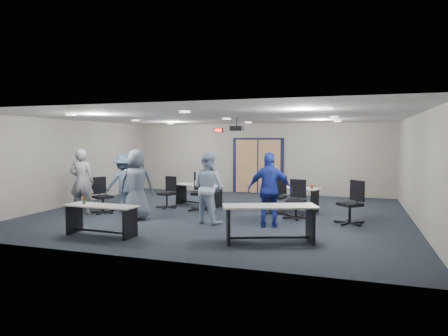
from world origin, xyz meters
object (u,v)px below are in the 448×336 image
(chair_back_a, at_px, (167,192))
(table_front_right, at_px, (270,217))
(person_back, at_px, (124,183))
(person_gray, at_px, (82,181))
(chair_back_d, at_px, (296,199))
(table_back_left, at_px, (199,191))
(chair_loose_right, at_px, (350,203))
(person_navy, at_px, (270,190))
(table_back_right, at_px, (291,194))
(chair_back_b, at_px, (200,192))
(person_lightblue, at_px, (208,188))
(chair_back_c, at_px, (276,195))
(table_front_left, at_px, (101,214))
(chair_loose_left, at_px, (103,195))
(person_plaid, at_px, (137,184))

(chair_back_a, bearing_deg, table_front_right, -25.87)
(person_back, bearing_deg, person_gray, 5.92)
(chair_back_d, bearing_deg, chair_back_a, 178.88)
(table_back_left, xyz_separation_m, chair_loose_right, (4.57, -1.47, 0.09))
(table_front_right, height_order, table_back_left, table_front_right)
(chair_back_d, xyz_separation_m, person_gray, (-5.78, -1.16, 0.40))
(person_navy, distance_m, person_back, 4.50)
(chair_back_a, bearing_deg, table_back_right, 24.88)
(table_back_left, bearing_deg, chair_back_d, -3.79)
(chair_back_a, bearing_deg, person_gray, -124.97)
(table_back_left, height_order, chair_back_d, chair_back_d)
(chair_back_b, bearing_deg, chair_loose_right, -18.50)
(table_front_right, height_order, person_lightblue, person_lightblue)
(table_back_left, xyz_separation_m, person_lightblue, (1.21, -2.40, 0.44))
(chair_back_a, distance_m, chair_back_c, 3.35)
(chair_back_a, relative_size, chair_loose_right, 0.89)
(table_back_right, height_order, chair_back_a, chair_back_a)
(person_back, bearing_deg, person_lightblue, 130.98)
(chair_back_a, xyz_separation_m, chair_loose_right, (5.32, -0.73, 0.06))
(table_front_left, relative_size, table_back_left, 0.97)
(person_navy, bearing_deg, chair_loose_left, -14.57)
(table_back_left, bearing_deg, chair_loose_right, -1.22)
(table_front_right, height_order, chair_back_b, chair_back_b)
(person_plaid, xyz_separation_m, person_navy, (3.47, 0.17, -0.03))
(chair_loose_right, bearing_deg, chair_back_d, -145.17)
(person_navy, bearing_deg, table_front_left, 19.83)
(table_front_left, xyz_separation_m, person_navy, (3.30, 1.95, 0.43))
(person_plaid, bearing_deg, chair_back_a, -110.05)
(person_lightblue, distance_m, person_back, 2.98)
(person_plaid, bearing_deg, chair_loose_right, 170.34)
(chair_loose_left, distance_m, person_navy, 4.87)
(table_front_left, bearing_deg, person_back, 114.74)
(table_back_right, relative_size, chair_loose_right, 1.66)
(chair_loose_right, bearing_deg, person_back, -132.44)
(chair_back_d, height_order, chair_loose_right, chair_loose_right)
(chair_back_a, bearing_deg, person_back, -123.05)
(chair_back_b, height_order, person_back, person_back)
(chair_loose_left, bearing_deg, person_gray, 147.21)
(chair_loose_left, bearing_deg, chair_back_d, -53.48)
(chair_back_c, relative_size, person_plaid, 0.59)
(table_front_right, distance_m, chair_loose_right, 2.80)
(person_gray, bearing_deg, person_plaid, 157.18)
(person_navy, bearing_deg, chair_loose_right, -163.35)
(chair_back_a, bearing_deg, chair_back_d, 6.58)
(person_back, bearing_deg, table_front_right, 121.18)
(table_front_right, height_order, table_back_right, table_back_right)
(chair_back_c, bearing_deg, chair_back_b, -166.62)
(table_front_right, xyz_separation_m, chair_back_d, (0.16, 2.63, -0.01))
(table_back_right, bearing_deg, chair_back_d, -58.66)
(table_front_left, relative_size, chair_back_c, 1.54)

